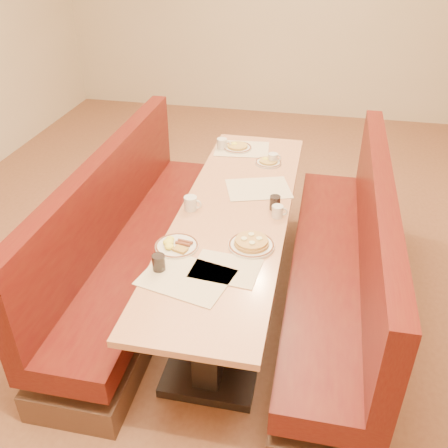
% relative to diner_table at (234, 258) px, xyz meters
% --- Properties ---
extents(ground, '(8.00, 8.00, 0.00)m').
position_rel_diner_table_xyz_m(ground, '(0.00, 0.00, -0.37)').
color(ground, '#9E6647').
rests_on(ground, ground).
extents(room_envelope, '(6.04, 8.04, 2.82)m').
position_rel_diner_table_xyz_m(room_envelope, '(0.00, 0.00, 1.56)').
color(room_envelope, beige).
rests_on(room_envelope, ground).
extents(diner_table, '(0.70, 2.50, 0.75)m').
position_rel_diner_table_xyz_m(diner_table, '(0.00, 0.00, 0.00)').
color(diner_table, black).
rests_on(diner_table, ground).
extents(booth_left, '(0.55, 2.50, 1.05)m').
position_rel_diner_table_xyz_m(booth_left, '(-0.73, 0.00, -0.01)').
color(booth_left, '#4C3326').
rests_on(booth_left, ground).
extents(booth_right, '(0.55, 2.50, 1.05)m').
position_rel_diner_table_xyz_m(booth_right, '(0.73, 0.00, -0.01)').
color(booth_right, '#4C3326').
rests_on(booth_right, ground).
extents(placemat_near_left, '(0.52, 0.44, 0.00)m').
position_rel_diner_table_xyz_m(placemat_near_left, '(-0.12, -0.73, 0.38)').
color(placemat_near_left, beige).
rests_on(placemat_near_left, diner_table).
extents(placemat_near_right, '(0.38, 0.30, 0.00)m').
position_rel_diner_table_xyz_m(placemat_near_right, '(0.07, -0.62, 0.38)').
color(placemat_near_right, beige).
rests_on(placemat_near_right, diner_table).
extents(placemat_far_left, '(0.46, 0.36, 0.00)m').
position_rel_diner_table_xyz_m(placemat_far_left, '(-0.12, 0.97, 0.38)').
color(placemat_far_left, beige).
rests_on(placemat_far_left, diner_table).
extents(placemat_far_right, '(0.51, 0.44, 0.00)m').
position_rel_diner_table_xyz_m(placemat_far_right, '(0.11, 0.32, 0.38)').
color(placemat_far_right, beige).
rests_on(placemat_far_right, diner_table).
extents(pancake_plate, '(0.27, 0.27, 0.06)m').
position_rel_diner_table_xyz_m(pancake_plate, '(0.17, -0.38, 0.40)').
color(pancake_plate, beige).
rests_on(pancake_plate, diner_table).
extents(eggs_plate, '(0.25, 0.25, 0.05)m').
position_rel_diner_table_xyz_m(eggs_plate, '(-0.25, -0.48, 0.39)').
color(eggs_plate, beige).
rests_on(eggs_plate, diner_table).
extents(extra_plate_mid, '(0.20, 0.20, 0.04)m').
position_rel_diner_table_xyz_m(extra_plate_mid, '(0.12, 0.74, 0.39)').
color(extra_plate_mid, beige).
rests_on(extra_plate_mid, diner_table).
extents(extra_plate_far, '(0.23, 0.23, 0.05)m').
position_rel_diner_table_xyz_m(extra_plate_far, '(-0.16, 0.96, 0.39)').
color(extra_plate_far, beige).
rests_on(extra_plate_far, diner_table).
extents(coffee_mug_a, '(0.10, 0.07, 0.08)m').
position_rel_diner_table_xyz_m(coffee_mug_a, '(0.28, -0.02, 0.42)').
color(coffee_mug_a, beige).
rests_on(coffee_mug_a, diner_table).
extents(coffee_mug_b, '(0.12, 0.08, 0.09)m').
position_rel_diner_table_xyz_m(coffee_mug_b, '(-0.28, -0.04, 0.42)').
color(coffee_mug_b, beige).
rests_on(coffee_mug_b, diner_table).
extents(coffee_mug_c, '(0.10, 0.07, 0.08)m').
position_rel_diner_table_xyz_m(coffee_mug_c, '(0.16, 0.76, 0.42)').
color(coffee_mug_c, beige).
rests_on(coffee_mug_c, diner_table).
extents(coffee_mug_d, '(0.12, 0.08, 0.09)m').
position_rel_diner_table_xyz_m(coffee_mug_d, '(-0.28, 0.94, 0.42)').
color(coffee_mug_d, beige).
rests_on(coffee_mug_d, diner_table).
extents(soda_tumbler_near, '(0.07, 0.07, 0.10)m').
position_rel_diner_table_xyz_m(soda_tumbler_near, '(-0.28, -0.70, 0.42)').
color(soda_tumbler_near, black).
rests_on(soda_tumbler_near, diner_table).
extents(soda_tumbler_mid, '(0.07, 0.07, 0.09)m').
position_rel_diner_table_xyz_m(soda_tumbler_mid, '(0.25, 0.07, 0.42)').
color(soda_tumbler_mid, black).
rests_on(soda_tumbler_mid, diner_table).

